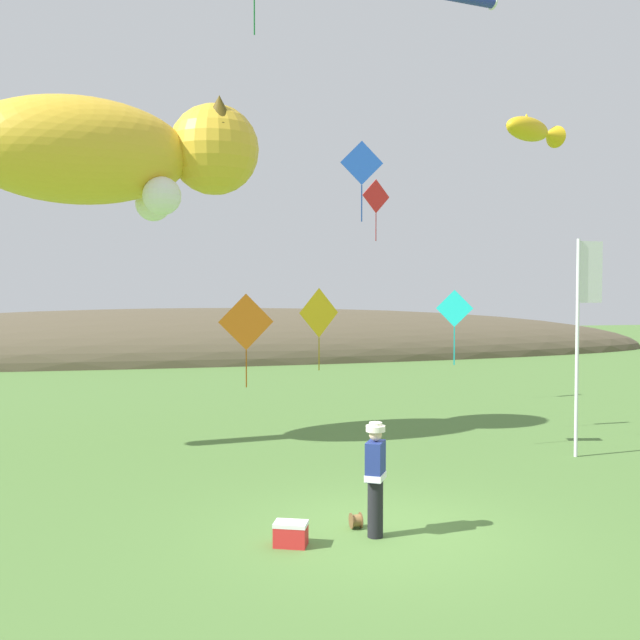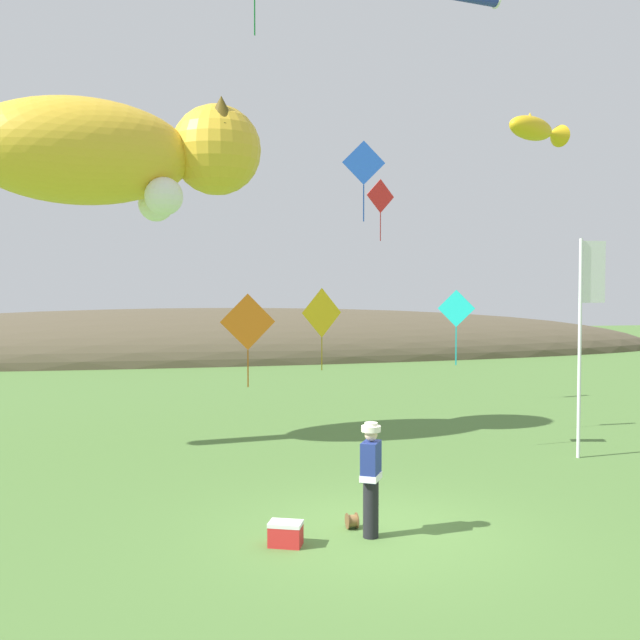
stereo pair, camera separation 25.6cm
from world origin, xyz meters
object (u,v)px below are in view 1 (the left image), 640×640
object	(u,v)px
festival_banner_pole	(583,315)
kite_diamond_red	(376,197)
kite_fish_windsock	(533,130)
kite_diamond_gold	(319,313)
picnic_cooler	(291,534)
kite_giant_cat	(108,153)
kite_diamond_orange	(246,323)
kite_spool	(356,521)
festival_attendant	(375,475)
kite_diamond_blue	(362,164)
kite_diamond_teal	(454,310)

from	to	relation	value
festival_banner_pole	kite_diamond_red	world-z (taller)	kite_diamond_red
kite_fish_windsock	kite_diamond_gold	world-z (taller)	kite_fish_windsock
picnic_cooler	kite_diamond_red	bearing A→B (deg)	65.67
kite_giant_cat	kite_diamond_red	xyz separation A→B (m)	(8.15, 4.32, -0.20)
picnic_cooler	kite_giant_cat	bearing A→B (deg)	110.61
kite_diamond_orange	kite_spool	bearing A→B (deg)	-82.48
festival_attendant	picnic_cooler	distance (m)	1.55
festival_banner_pole	kite_diamond_blue	bearing A→B (deg)	149.34
kite_diamond_teal	kite_fish_windsock	bearing A→B (deg)	24.42
kite_giant_cat	festival_banner_pole	bearing A→B (deg)	-18.36
kite_diamond_teal	kite_diamond_blue	xyz separation A→B (m)	(-1.85, 1.39, 3.57)
kite_diamond_teal	festival_banner_pole	bearing A→B (deg)	-25.60
picnic_cooler	kite_giant_cat	size ratio (longest dim) A/B	0.06
kite_giant_cat	kite_diamond_gold	xyz separation A→B (m)	(5.42, 1.08, -3.86)
festival_attendant	kite_giant_cat	world-z (taller)	kite_giant_cat
festival_banner_pole	kite_giant_cat	size ratio (longest dim) A/B	0.51
festival_banner_pole	kite_diamond_gold	bearing A→B (deg)	137.94
kite_diamond_blue	festival_banner_pole	bearing A→B (deg)	-30.66
kite_diamond_gold	kite_diamond_red	bearing A→B (deg)	49.88
kite_giant_cat	kite_diamond_blue	bearing A→B (deg)	-7.92
festival_banner_pole	kite_fish_windsock	size ratio (longest dim) A/B	2.20
festival_attendant	festival_banner_pole	world-z (taller)	festival_banner_pole
kite_diamond_teal	festival_attendant	bearing A→B (deg)	-125.64
kite_giant_cat	kite_diamond_gold	bearing A→B (deg)	11.29
kite_spool	festival_banner_pole	xyz separation A→B (m)	(6.49, 3.49, 3.13)
kite_giant_cat	kite_diamond_orange	xyz separation A→B (m)	(3.16, -0.71, -4.02)
kite_diamond_teal	kite_diamond_gold	bearing A→B (deg)	126.53
kite_fish_windsock	kite_diamond_blue	xyz separation A→B (m)	(-4.61, 0.14, -1.04)
festival_banner_pole	kite_giant_cat	xyz separation A→B (m)	(-10.47, 3.47, 3.80)
kite_diamond_red	kite_diamond_gold	world-z (taller)	kite_diamond_red
kite_diamond_orange	kite_diamond_gold	bearing A→B (deg)	38.33
picnic_cooler	kite_diamond_orange	xyz separation A→B (m)	(0.35, 6.77, 2.86)
kite_diamond_blue	kite_spool	bearing A→B (deg)	-108.37
kite_spool	kite_diamond_teal	size ratio (longest dim) A/B	0.14
kite_diamond_red	picnic_cooler	bearing A→B (deg)	-114.33
kite_fish_windsock	kite_diamond_red	size ratio (longest dim) A/B	1.14
kite_spool	kite_giant_cat	world-z (taller)	kite_giant_cat
kite_diamond_red	kite_diamond_orange	bearing A→B (deg)	-134.79
kite_diamond_orange	festival_banner_pole	bearing A→B (deg)	-20.74
picnic_cooler	kite_diamond_red	xyz separation A→B (m)	(5.33, 11.80, 6.67)
festival_attendant	kite_diamond_teal	bearing A→B (deg)	54.36
kite_diamond_gold	kite_fish_windsock	bearing A→B (deg)	-21.62
kite_diamond_orange	kite_diamond_blue	bearing A→B (deg)	-2.62
kite_spool	kite_diamond_blue	xyz separation A→B (m)	(2.03, 6.13, 6.80)
kite_spool	kite_diamond_teal	xyz separation A→B (m)	(3.89, 4.73, 3.23)
kite_diamond_blue	kite_diamond_gold	size ratio (longest dim) A/B	0.88
festival_attendant	kite_giant_cat	size ratio (longest dim) A/B	0.18
festival_attendant	kite_diamond_red	world-z (taller)	kite_diamond_red
kite_diamond_gold	festival_attendant	bearing A→B (deg)	-98.46
picnic_cooler	kite_diamond_teal	size ratio (longest dim) A/B	0.33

